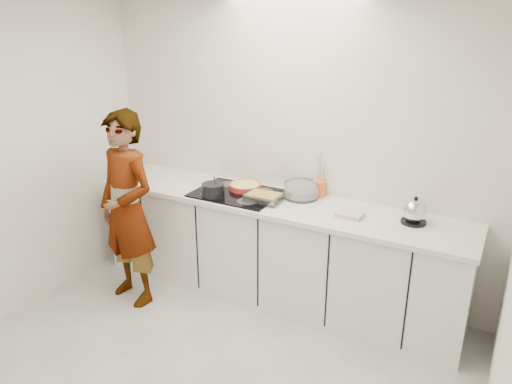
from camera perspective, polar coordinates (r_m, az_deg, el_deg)
The scene contains 13 objects.
floor at distance 3.69m, azimuth -7.56°, elevation -20.90°, with size 3.60×3.20×0.00m, color #BBBBB4.
wall_back at distance 4.31m, azimuth 4.07°, elevation 5.27°, with size 3.60×0.00×2.60m, color white.
base_cabinets at distance 4.35m, azimuth 2.03°, elevation -6.77°, with size 3.20×0.58×0.87m, color white.
countertop at distance 4.16m, azimuth 2.11°, elevation -1.20°, with size 3.24×0.64×0.04m, color white.
hob at distance 4.29m, azimuth -2.20°, elevation -0.13°, with size 0.72×0.54×0.01m, color black.
tart_dish at distance 4.36m, azimuth -1.25°, elevation 0.68°, with size 0.29×0.29×0.05m.
saucepan at distance 4.21m, azimuth -4.91°, elevation 0.26°, with size 0.25×0.25×0.18m.
baking_dish at distance 4.11m, azimuth 0.90°, elevation -0.54°, with size 0.29×0.22×0.06m.
mixing_bowl at distance 4.20m, azimuth 5.18°, elevation 0.15°, with size 0.35×0.35×0.13m.
tea_towel at distance 3.90m, azimuth 10.62°, elevation -2.54°, with size 0.20×0.15×0.03m, color white.
kettle at distance 3.87m, azimuth 17.67°, elevation -2.18°, with size 0.24×0.24×0.21m.
utensil_crock at distance 4.25m, azimuth 7.23°, elevation 0.39°, with size 0.11×0.11×0.14m, color orange.
cook at distance 4.29m, azimuth -14.51°, elevation -1.97°, with size 0.61×0.40×1.67m, color white.
Camera 1 is at (1.70, -2.20, 2.43)m, focal length 35.00 mm.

